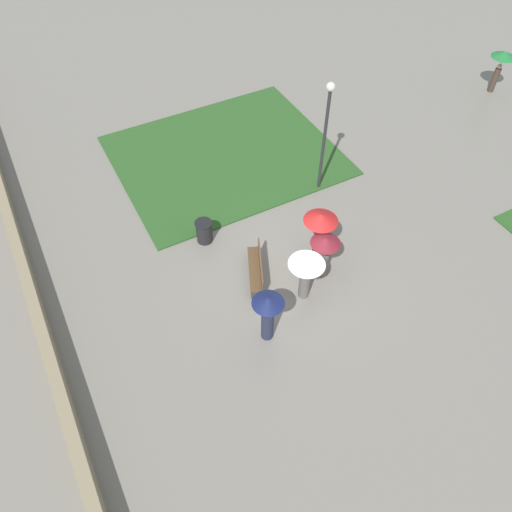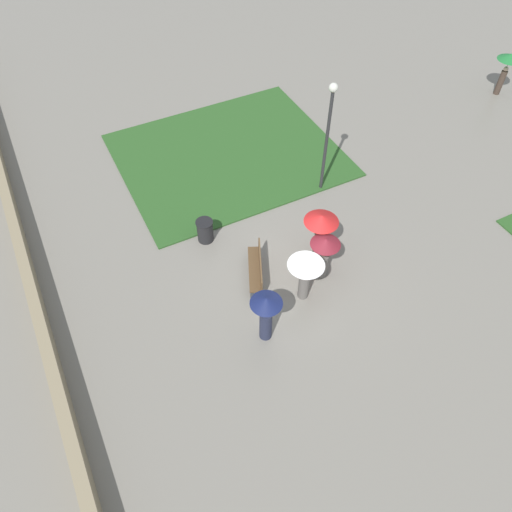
# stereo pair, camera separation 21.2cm
# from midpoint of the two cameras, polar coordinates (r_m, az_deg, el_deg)

# --- Properties ---
(ground_plane) EXTENTS (90.00, 90.00, 0.00)m
(ground_plane) POSITION_cam_midpoint_polar(r_m,az_deg,el_deg) (17.00, 4.50, -2.42)
(ground_plane) COLOR gray
(lawn_patch_near) EXTENTS (7.51, 8.94, 0.06)m
(lawn_patch_near) POSITION_cam_midpoint_polar(r_m,az_deg,el_deg) (21.67, -3.80, 11.44)
(lawn_patch_near) COLOR #2D5B26
(lawn_patch_near) RESTS_ON ground_plane
(parapet_wall) EXTENTS (45.00, 0.35, 0.78)m
(parapet_wall) POSITION_cam_midpoint_polar(r_m,az_deg,el_deg) (15.67, -22.28, -12.34)
(parapet_wall) COLOR gray
(parapet_wall) RESTS_ON ground_plane
(park_bench) EXTENTS (1.95, 1.19, 0.90)m
(park_bench) POSITION_cam_midpoint_polar(r_m,az_deg,el_deg) (16.59, -0.22, -1.37)
(park_bench) COLOR brown
(park_bench) RESTS_ON ground_plane
(lamp_post) EXTENTS (0.32, 0.32, 4.58)m
(lamp_post) POSITION_cam_midpoint_polar(r_m,az_deg,el_deg) (18.45, 7.67, 14.62)
(lamp_post) COLOR #2D2D30
(lamp_post) RESTS_ON ground_plane
(trash_bin) EXTENTS (0.62, 0.62, 0.89)m
(trash_bin) POSITION_cam_midpoint_polar(r_m,az_deg,el_deg) (17.84, -6.28, 2.81)
(trash_bin) COLOR #232326
(trash_bin) RESTS_ON ground_plane
(crowd_person_red) EXTENTS (1.17, 1.17, 1.95)m
(crowd_person_red) POSITION_cam_midpoint_polar(r_m,az_deg,el_deg) (16.63, 6.99, 3.60)
(crowd_person_red) COLOR #47382D
(crowd_person_red) RESTS_ON ground_plane
(crowd_person_maroon) EXTENTS (0.99, 0.99, 1.77)m
(crowd_person_maroon) POSITION_cam_midpoint_polar(r_m,az_deg,el_deg) (16.25, 7.45, 0.71)
(crowd_person_maroon) COLOR slate
(crowd_person_maroon) RESTS_ON ground_plane
(crowd_person_navy) EXTENTS (0.96, 0.96, 1.96)m
(crowd_person_navy) POSITION_cam_midpoint_polar(r_m,az_deg,el_deg) (14.55, 0.94, -6.37)
(crowd_person_navy) COLOR #282D47
(crowd_person_navy) RESTS_ON ground_plane
(crowd_person_white) EXTENTS (1.17, 1.17, 1.77)m
(crowd_person_white) POSITION_cam_midpoint_polar(r_m,az_deg,el_deg) (15.54, 5.35, -1.60)
(crowd_person_white) COLOR slate
(crowd_person_white) RESTS_ON ground_plane
(lone_walker_far_path) EXTENTS (1.15, 1.15, 2.03)m
(lone_walker_far_path) POSITION_cam_midpoint_polar(r_m,az_deg,el_deg) (27.53, 26.11, 19.48)
(lone_walker_far_path) COLOR #47382D
(lone_walker_far_path) RESTS_ON ground_plane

